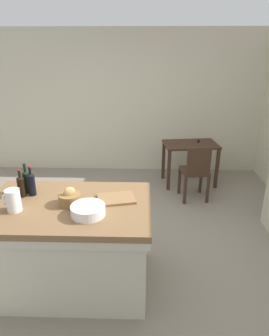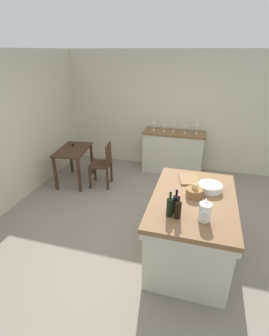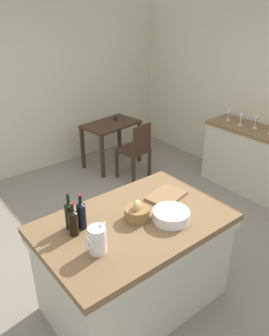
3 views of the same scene
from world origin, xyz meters
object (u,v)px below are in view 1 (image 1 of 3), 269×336
Objects in this scene: island_table at (71,242)px; wooden_chair at (196,171)px; pitcher at (13,200)px; bread_basket at (70,198)px; wine_bottle_dark at (32,183)px; wine_bottle_green at (21,186)px; wash_bowl at (88,210)px; wine_bottle_amber at (26,181)px; cutting_board at (116,199)px; writing_desk at (190,150)px.

island_table is 1.72× the size of wooden_chair.
bread_basket is at bearing 16.06° from pitcher.
island_table is at bearing -129.30° from wooden_chair.
wooden_chair is at bearing 41.36° from wine_bottle_dark.
wine_bottle_green is (-0.03, 0.28, 0.01)m from pitcher.
bread_basket reaches higher than wash_bowl.
pitcher is (-0.44, -0.13, 0.53)m from island_table.
wine_bottle_amber reaches higher than bread_basket.
wine_bottle_amber is (-0.01, 0.37, 0.02)m from pitcher.
writing_desk is at bearing 66.10° from cutting_board.
wooden_chair is 4.40× the size of bread_basket.
island_table is at bearing -167.42° from cutting_board.
island_table is 2.94m from writing_desk.
bread_basket is at bearing -120.78° from writing_desk.
pitcher reaches higher than island_table.
writing_desk is at bearing 53.35° from pitcher.
writing_desk is at bearing 64.43° from wash_bowl.
wine_bottle_green is at bearing -101.65° from wine_bottle_amber.
wine_bottle_dark reaches higher than pitcher.
cutting_board is 0.85m from wine_bottle_dark.
wine_bottle_dark and wine_bottle_amber have the same top height.
wine_bottle_amber is (-0.46, 0.24, 0.54)m from island_table.
bread_basket is 0.67× the size of wine_bottle_amber.
island_table is 0.73m from wine_bottle_green.
wash_bowl is 0.81m from wine_bottle_amber.
wine_bottle_amber is at bearing 171.43° from cutting_board.
island_table is 7.59× the size of bread_basket.
wine_bottle_amber is at bearing 78.35° from wine_bottle_green.
cutting_board is 1.22× the size of wine_bottle_green.
cutting_board is at bearing 14.61° from pitcher.
wash_bowl is at bearing -30.80° from wine_bottle_dark.
wooden_chair is at bearing 58.76° from cutting_board.
wash_bowl is 0.28m from bread_basket.
wine_bottle_dark is 0.10m from wine_bottle_green.
wine_bottle_dark is at bearing 149.20° from wash_bowl.
wash_bowl is at bearing -25.10° from wine_bottle_green.
wine_bottle_green is (-0.02, -0.09, -0.01)m from wine_bottle_amber.
bread_basket is 0.67× the size of wine_bottle_dark.
writing_desk is 2.94m from bread_basket.
wine_bottle_dark reaches higher than bread_basket.
pitcher reaches higher than writing_desk.
wine_bottle_dark is at bearing -38.47° from wine_bottle_amber.
bread_basket is (-1.49, -2.51, 0.35)m from writing_desk.
pitcher is 0.71× the size of cutting_board.
wash_bowl is (-1.29, -2.70, 0.34)m from writing_desk.
cutting_board is (0.22, 0.29, -0.03)m from wash_bowl.
pitcher is 0.87× the size of wine_bottle_green.
wooden_chair is (1.52, 1.86, 0.01)m from island_table.
wine_bottle_amber is (-0.91, 0.14, 0.11)m from cutting_board.
cutting_board is 1.14× the size of wine_bottle_dark.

